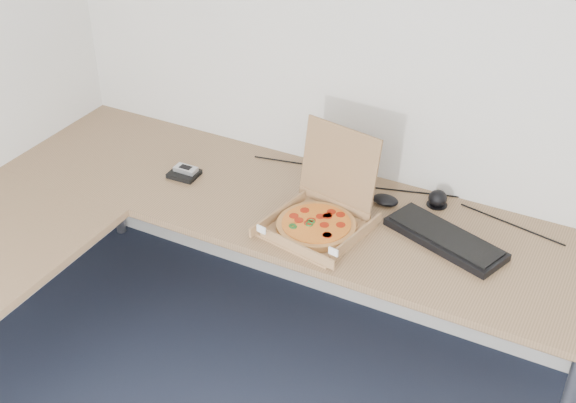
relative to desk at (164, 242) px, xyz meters
The scene contains 10 objects.
room_shell 1.39m from the desk, 49.77° to the right, with size 3.50×3.50×2.50m, color silver, non-canonical shape.
desk is the anchor object (origin of this frame).
pizza_box 0.60m from the desk, 32.32° to the left, with size 0.34×0.40×0.35m.
drinking_glass 0.79m from the desk, 43.67° to the left, with size 0.07×0.07×0.13m, color silver.
keyboard 1.06m from the desk, 25.42° to the left, with size 0.47×0.17×0.03m, color black.
mouse 0.89m from the desk, 41.64° to the left, with size 0.11×0.07×0.04m, color black.
wallet 0.44m from the desk, 113.74° to the left, with size 0.12×0.10×0.02m, color black.
phone 0.44m from the desk, 112.84° to the left, with size 0.10×0.05×0.02m, color #B2B5BA.
dome_speaker 1.10m from the desk, 38.75° to the left, with size 0.08×0.08×0.07m, color black.
cable_bundle 0.97m from the desk, 46.84° to the left, with size 0.65×0.04×0.01m, color black, non-canonical shape.
Camera 1 is at (0.69, -0.88, 2.43)m, focal length 47.63 mm.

